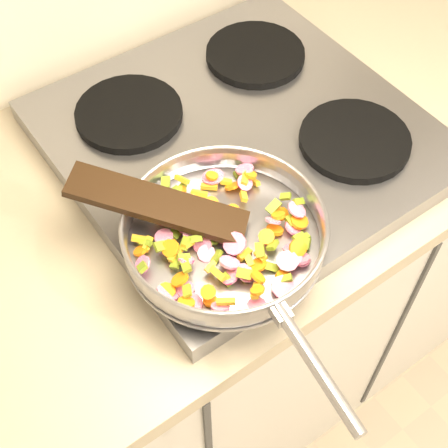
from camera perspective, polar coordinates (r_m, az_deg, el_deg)
base_cabinet at (r=1.85m, az=18.98°, el=5.81°), size 3.00×0.65×0.86m
cooktop at (r=1.11m, az=1.42°, el=7.89°), size 0.60×0.60×0.04m
grate_fl at (r=0.96m, az=-0.32°, el=0.74°), size 0.19×0.19×0.02m
grate_fr at (r=1.09m, az=11.87°, el=7.52°), size 0.19×0.19×0.02m
grate_bl at (r=1.13m, az=-8.69°, el=9.99°), size 0.19×0.19×0.02m
grate_br at (r=1.24m, az=2.88°, el=15.24°), size 0.19×0.19×0.02m
saute_pan at (r=0.90m, az=0.08°, el=-0.75°), size 0.33×0.50×0.05m
vegetable_heap at (r=0.91m, az=-0.33°, el=-1.22°), size 0.28×0.28×0.05m
wooden_spatula at (r=0.91m, az=-6.07°, el=1.81°), size 0.22×0.23×0.06m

